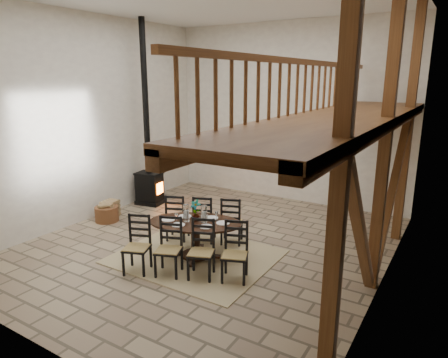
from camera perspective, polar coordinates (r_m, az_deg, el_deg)
The scene contains 7 objects.
ground at distance 8.76m, azimuth -2.15°, elevation -9.26°, with size 8.00×8.00×0.00m, color gray.
room_shell at distance 7.44m, azimuth 5.40°, elevation 10.50°, with size 7.02×8.02×5.01m.
rug at distance 8.19m, azimuth -4.04°, elevation -10.97°, with size 3.00×2.50×0.02m, color tan.
dining_table at distance 7.95m, azimuth -4.24°, elevation -8.76°, with size 2.57×2.61×1.18m.
wood_stove at distance 11.31m, azimuth -10.73°, elevation 1.90°, with size 0.79×0.66×5.00m.
log_basket at distance 10.42m, azimuth -16.42°, elevation -4.70°, with size 0.58×0.58×0.48m.
log_stack at distance 10.66m, azimuth -15.94°, elevation -4.15°, with size 0.39×0.49×0.45m.
Camera 1 is at (4.49, -6.65, 3.51)m, focal length 32.00 mm.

